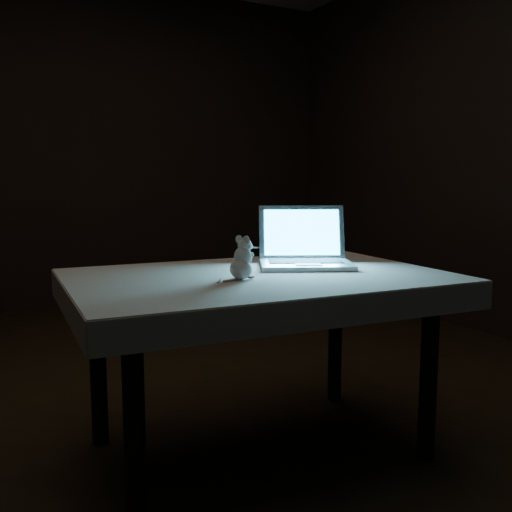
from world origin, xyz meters
TOP-DOWN VIEW (x-y plane):
  - floor at (0.00, 0.00)m, footprint 5.00×5.00m
  - back_wall at (0.00, 2.50)m, footprint 4.50×0.04m
  - table at (0.11, -0.45)m, footprint 1.29×0.87m
  - tablecloth at (0.09, -0.49)m, footprint 1.49×1.15m
  - laptop at (0.36, -0.39)m, footprint 0.46×0.44m
  - plush_mouse at (0.01, -0.52)m, footprint 0.12×0.12m

SIDE VIEW (x-z plane):
  - floor at x=0.00m, z-range 0.00..0.00m
  - table at x=0.11m, z-range 0.00..0.67m
  - tablecloth at x=0.09m, z-range 0.58..0.67m
  - plush_mouse at x=0.01m, z-range 0.67..0.82m
  - laptop at x=0.36m, z-range 0.67..0.92m
  - back_wall at x=0.00m, z-range 0.00..2.60m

